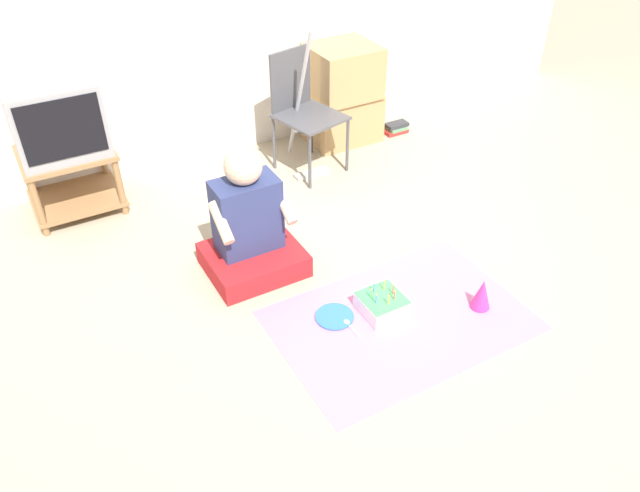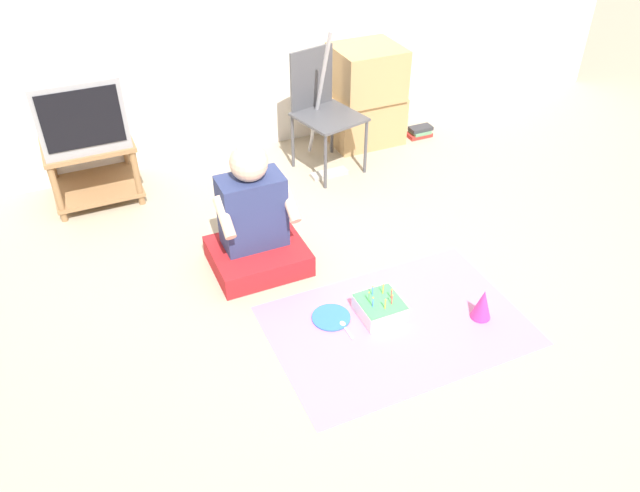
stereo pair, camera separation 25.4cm
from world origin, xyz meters
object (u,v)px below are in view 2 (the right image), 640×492
Objects in this scene: cardboard_box_stack at (366,96)px; paper_plate at (331,317)px; folding_chair at (322,104)px; birthday_cake at (380,308)px; dust_mop at (324,133)px; person_seated at (255,225)px; tv at (77,107)px; book_pile at (420,132)px; party_hat_blue at (483,304)px.

paper_plate is (-1.14, -1.82, -0.37)m from cardboard_box_stack.
folding_chair is 1.13× the size of cardboard_box_stack.
folding_chair is 3.77× the size of birthday_cake.
dust_mop is (-0.01, -0.08, -0.19)m from folding_chair.
cardboard_box_stack is 0.89× the size of person_seated.
tv reaches higher than book_pile.
dust_mop reaches higher than tv.
birthday_cake is at bearing -57.27° from tv.
cardboard_box_stack is 3.75× the size of book_pile.
paper_plate is at bearing -61.91° from tv.
party_hat_blue is (-0.84, -2.02, 0.06)m from book_pile.
book_pile is 0.96× the size of paper_plate.
person_seated is at bearing -149.51° from book_pile.
folding_chair is 0.81× the size of dust_mop.
party_hat_blue is at bearing -45.04° from person_seated.
folding_chair is 0.55m from cardboard_box_stack.
birthday_cake is at bearing -114.94° from cardboard_box_stack.
paper_plate is at bearing 161.16° from birthday_cake.
folding_chair is 1.30m from person_seated.
tv reaches higher than party_hat_blue.
person_seated is at bearing 122.53° from birthday_cake.
paper_plate is (-1.60, -1.69, -0.03)m from book_pile.
book_pile is (2.57, -0.13, -0.64)m from tv.
party_hat_blue reaches higher than book_pile.
party_hat_blue is at bearing -86.51° from dust_mop.
book_pile is at bearing 30.49° from person_seated.
dust_mop is 1.24× the size of person_seated.
birthday_cake is 1.26× the size of party_hat_blue.
dust_mop is at bearing 46.16° from person_seated.
birthday_cake is at bearing -57.47° from person_seated.
book_pile is 1.12× the size of party_hat_blue.
folding_chair is 1.79m from paper_plate.
birthday_cake is at bearing -127.03° from book_pile.
folding_chair is at bearing -173.73° from book_pile.
dust_mop is 1.01m from book_pile.
folding_chair reaches higher than cardboard_box_stack.
party_hat_blue is (0.11, -1.84, -0.20)m from dust_mop.
party_hat_blue reaches higher than birthday_cake.
folding_chair is at bearing 48.03° from person_seated.
birthday_cake is 1.08× the size of paper_plate.
birthday_cake is at bearing 154.31° from party_hat_blue.
tv is 2.95× the size of party_hat_blue.
book_pile reaches higher than paper_plate.
tv is 2.33× the size of birthday_cake.
folding_chair is at bearing 92.91° from party_hat_blue.
cardboard_box_stack is 3.60× the size of paper_plate.
dust_mop reaches higher than birthday_cake.
tv is 1.66m from folding_chair.
cardboard_box_stack is at bearing 41.43° from person_seated.
dust_mop is at bearing 93.49° from party_hat_blue.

